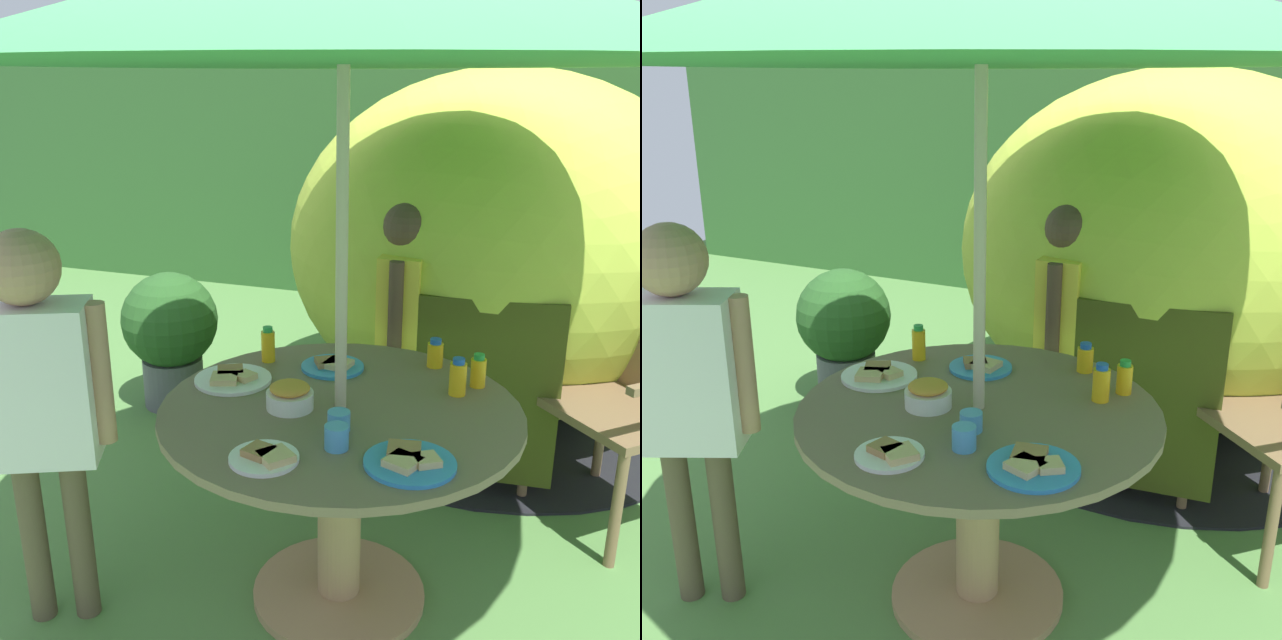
{
  "view_description": "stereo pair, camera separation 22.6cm",
  "coord_description": "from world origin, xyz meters",
  "views": [
    {
      "loc": [
        0.63,
        -1.94,
        1.67
      ],
      "look_at": [
        -0.1,
        0.08,
        0.95
      ],
      "focal_mm": 40.76,
      "sensor_mm": 36.0,
      "label": 1
    },
    {
      "loc": [
        0.84,
        -1.85,
        1.67
      ],
      "look_at": [
        -0.1,
        0.08,
        0.95
      ],
      "focal_mm": 40.76,
      "sensor_mm": 36.0,
      "label": 2
    }
  ],
  "objects": [
    {
      "name": "child_in_yellow_shirt",
      "position": [
        -0.01,
        0.89,
        0.77
      ],
      "size": [
        0.2,
        0.41,
        1.2
      ],
      "rotation": [
        0.0,
        0.0,
        -1.56
      ],
      "color": "brown",
      "rests_on": "ground_plane"
    },
    {
      "name": "snack_bowl",
      "position": [
        -0.14,
        -0.06,
        0.74
      ],
      "size": [
        0.15,
        0.15,
        0.08
      ],
      "color": "white",
      "rests_on": "garden_table"
    },
    {
      "name": "plate_mid_right",
      "position": [
        -0.08,
        -0.38,
        0.72
      ],
      "size": [
        0.19,
        0.19,
        0.03
      ],
      "color": "white",
      "rests_on": "garden_table"
    },
    {
      "name": "cup_near",
      "position": [
        0.07,
        -0.26,
        0.74
      ],
      "size": [
        0.07,
        0.07,
        0.07
      ],
      "primitive_type": "cylinder",
      "color": "#4C99D8",
      "rests_on": "garden_table"
    },
    {
      "name": "plate_center_back",
      "position": [
        0.28,
        -0.28,
        0.72
      ],
      "size": [
        0.24,
        0.24,
        0.03
      ],
      "color": "#338CD8",
      "rests_on": "garden_table"
    },
    {
      "name": "hedge_backdrop",
      "position": [
        0.0,
        3.73,
        0.97
      ],
      "size": [
        9.0,
        0.7,
        1.93
      ],
      "primitive_type": "cube",
      "color": "#33602D",
      "rests_on": "ground_plane"
    },
    {
      "name": "juice_bottle_near_right",
      "position": [
        0.21,
        0.42,
        0.75
      ],
      "size": [
        0.06,
        0.06,
        0.1
      ],
      "color": "yellow",
      "rests_on": "garden_table"
    },
    {
      "name": "cup_far",
      "position": [
        0.04,
        -0.15,
        0.73
      ],
      "size": [
        0.07,
        0.07,
        0.06
      ],
      "primitive_type": "cylinder",
      "color": "#4C99D8",
      "rests_on": "garden_table"
    },
    {
      "name": "garden_table",
      "position": [
        0.0,
        0.0,
        0.49
      ],
      "size": [
        1.12,
        1.12,
        0.7
      ],
      "color": "tan",
      "rests_on": "ground_plane"
    },
    {
      "name": "juice_bottle_near_left",
      "position": [
        -0.36,
        0.27,
        0.76
      ],
      "size": [
        0.05,
        0.05,
        0.13
      ],
      "color": "yellow",
      "rests_on": "garden_table"
    },
    {
      "name": "dome_tent",
      "position": [
        0.26,
        1.72,
        0.85
      ],
      "size": [
        2.32,
        2.32,
        1.72
      ],
      "rotation": [
        0.0,
        0.0,
        0.09
      ],
      "color": "#B2C63F",
      "rests_on": "ground_plane"
    },
    {
      "name": "juice_bottle_far_right",
      "position": [
        0.38,
        0.3,
        0.76
      ],
      "size": [
        0.05,
        0.05,
        0.11
      ],
      "color": "yellow",
      "rests_on": "garden_table"
    },
    {
      "name": "juice_bottle_far_left",
      "position": [
        0.32,
        0.21,
        0.76
      ],
      "size": [
        0.05,
        0.05,
        0.12
      ],
      "color": "yellow",
      "rests_on": "garden_table"
    },
    {
      "name": "child_in_white_shirt",
      "position": [
        -0.81,
        -0.38,
        0.81
      ],
      "size": [
        0.4,
        0.31,
        1.28
      ],
      "rotation": [
        0.0,
        0.0,
        0.44
      ],
      "color": "brown",
      "rests_on": "ground_plane"
    },
    {
      "name": "plate_back_edge",
      "position": [
        -0.4,
        0.06,
        0.71
      ],
      "size": [
        0.26,
        0.26,
        0.03
      ],
      "color": "white",
      "rests_on": "garden_table"
    },
    {
      "name": "ground_plane",
      "position": [
        0.0,
        0.0,
        -0.01
      ],
      "size": [
        10.0,
        10.0,
        0.02
      ],
      "primitive_type": "cube",
      "color": "#548442"
    },
    {
      "name": "plate_center_front",
      "position": [
        -0.12,
        0.28,
        0.71
      ],
      "size": [
        0.22,
        0.22,
        0.03
      ],
      "color": "#338CD8",
      "rests_on": "garden_table"
    },
    {
      "name": "potted_plant",
      "position": [
        -1.31,
        1.16,
        0.41
      ],
      "size": [
        0.5,
        0.5,
        0.72
      ],
      "color": "#595960",
      "rests_on": "ground_plane"
    }
  ]
}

